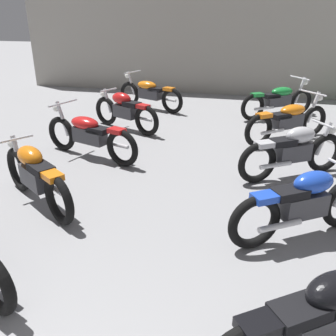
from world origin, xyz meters
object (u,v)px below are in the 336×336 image
Objects in this scene: motorcycle_right_row_4 at (288,120)px; motorcycle_right_row_3 at (294,151)px; motorcycle_right_row_1 at (321,321)px; motorcycle_left_row_2 at (35,175)px; motorcycle_left_row_5 at (150,93)px; motorcycle_left_row_3 at (89,134)px; motorcycle_right_row_5 at (278,100)px; motorcycle_left_row_4 at (125,110)px; motorcycle_right_row_2 at (304,203)px.

motorcycle_right_row_3 is at bearing -91.03° from motorcycle_right_row_4.
motorcycle_left_row_2 is at bearing 152.45° from motorcycle_right_row_1.
motorcycle_right_row_4 is (3.53, -1.91, 0.00)m from motorcycle_left_row_5.
motorcycle_right_row_3 is (3.57, -0.03, 0.01)m from motorcycle_left_row_3.
motorcycle_left_row_3 and motorcycle_right_row_5 have the same top height.
motorcycle_right_row_1 is at bearing -57.51° from motorcycle_left_row_4.
motorcycle_left_row_5 reaches higher than motorcycle_left_row_4.
motorcycle_right_row_4 reaches higher than motorcycle_right_row_2.
motorcycle_left_row_2 is 6.49m from motorcycle_right_row_5.
motorcycle_left_row_2 is 1.01× the size of motorcycle_right_row_1.
motorcycle_right_row_1 is 7.32m from motorcycle_right_row_5.
motorcycle_left_row_5 is at bearing 89.79° from motorcycle_left_row_2.
motorcycle_right_row_5 is at bearing 46.75° from motorcycle_left_row_3.
motorcycle_left_row_5 is 4.01m from motorcycle_right_row_4.
motorcycle_left_row_3 is 1.15× the size of motorcycle_right_row_5.
motorcycle_right_row_1 is at bearing -91.06° from motorcycle_right_row_4.
motorcycle_right_row_5 is (3.41, 1.91, -0.01)m from motorcycle_left_row_4.
motorcycle_left_row_4 is at bearing 152.86° from motorcycle_right_row_3.
motorcycle_left_row_2 is 3.89m from motorcycle_right_row_1.
motorcycle_left_row_5 is (0.01, 1.96, -0.01)m from motorcycle_left_row_4.
motorcycle_left_row_2 is 3.51m from motorcycle_right_row_2.
motorcycle_right_row_5 reaches higher than motorcycle_right_row_1.
motorcycle_right_row_5 reaches higher than motorcycle_left_row_4.
motorcycle_left_row_4 is 3.54m from motorcycle_right_row_4.
motorcycle_left_row_4 is at bearing 134.34° from motorcycle_right_row_2.
motorcycle_left_row_3 is at bearing -91.05° from motorcycle_left_row_5.
motorcycle_right_row_4 is (0.05, 3.63, -0.01)m from motorcycle_right_row_2.
motorcycle_left_row_4 is 1.01× the size of motorcycle_right_row_5.
motorcycle_left_row_5 is (0.07, 3.73, 0.00)m from motorcycle_left_row_3.
motorcycle_right_row_1 is 1.83m from motorcycle_right_row_2.
motorcycle_left_row_3 is 1.20× the size of motorcycle_right_row_4.
motorcycle_right_row_4 is 0.96× the size of motorcycle_right_row_5.
motorcycle_left_row_5 reaches higher than motorcycle_left_row_2.
motorcycle_right_row_5 is at bearing -0.74° from motorcycle_left_row_5.
motorcycle_right_row_1 is (3.43, -7.36, 0.01)m from motorcycle_left_row_5.
motorcycle_right_row_4 is 1.87m from motorcycle_right_row_5.
motorcycle_right_row_4 is (3.60, 1.82, 0.00)m from motorcycle_left_row_3.
motorcycle_right_row_2 is at bearing -57.82° from motorcycle_left_row_5.
motorcycle_left_row_2 is at bearing -152.81° from motorcycle_right_row_3.
motorcycle_left_row_4 is 1.05× the size of motorcycle_right_row_4.
motorcycle_right_row_3 is (0.01, 1.78, 0.00)m from motorcycle_right_row_2.
motorcycle_right_row_4 is at bearing 88.94° from motorcycle_right_row_1.
motorcycle_right_row_2 is (0.06, 1.83, 0.00)m from motorcycle_right_row_1.
motorcycle_left_row_3 is 3.99m from motorcycle_right_row_2.
motorcycle_left_row_4 and motorcycle_right_row_1 have the same top height.
motorcycle_left_row_4 and motorcycle_right_row_3 have the same top height.
motorcycle_left_row_5 is at bearing 114.97° from motorcycle_right_row_1.
motorcycle_right_row_3 is at bearing 88.92° from motorcycle_right_row_1.
motorcycle_right_row_5 is (3.40, -0.04, 0.00)m from motorcycle_left_row_5.
motorcycle_right_row_5 is at bearing 58.24° from motorcycle_left_row_2.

